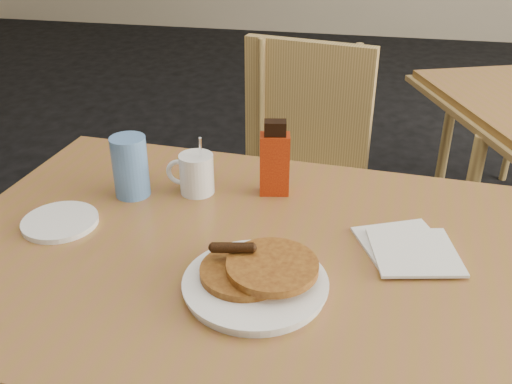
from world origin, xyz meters
The scene contains 8 objects.
main_table centered at (0.05, -0.07, 0.71)m, with size 1.36×0.97×0.75m.
chair_main_far centered at (0.04, 0.70, 0.57)m, with size 0.50×0.51×0.95m.
pancake_plate centered at (0.07, -0.18, 0.77)m, with size 0.26×0.26×0.07m.
coffee_mug centered at (-0.14, 0.14, 0.80)m, with size 0.11×0.08×0.15m.
syrup_bottle centered at (0.04, 0.17, 0.83)m, with size 0.07×0.05×0.18m.
napkin_stack centered at (0.34, -0.01, 0.76)m, with size 0.22×0.23×0.01m.
blue_tumbler centered at (-0.28, 0.10, 0.82)m, with size 0.08×0.08×0.14m, color #517FBF.
side_saucer centered at (-0.38, -0.05, 0.76)m, with size 0.16×0.16×0.01m, color white.
Camera 1 is at (0.23, -0.98, 1.39)m, focal length 40.00 mm.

